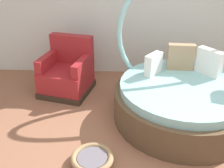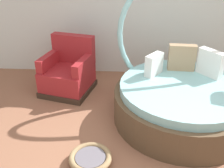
# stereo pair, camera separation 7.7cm
# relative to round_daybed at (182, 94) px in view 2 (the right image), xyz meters

# --- Properties ---
(ground_plane) EXTENTS (8.00, 8.00, 0.02)m
(ground_plane) POSITION_rel_round_daybed_xyz_m (-0.36, -0.97, -0.40)
(ground_plane) COLOR #936047
(back_wall) EXTENTS (8.00, 0.12, 2.61)m
(back_wall) POSITION_rel_round_daybed_xyz_m (-0.36, 1.57, 0.91)
(back_wall) COLOR silver
(back_wall) RESTS_ON ground_plane
(round_daybed) EXTENTS (1.96, 1.96, 2.10)m
(round_daybed) POSITION_rel_round_daybed_xyz_m (0.00, 0.00, 0.00)
(round_daybed) COLOR brown
(round_daybed) RESTS_ON ground_plane
(red_armchair) EXTENTS (0.97, 0.97, 0.94)m
(red_armchair) POSITION_rel_round_daybed_xyz_m (-1.82, 0.71, -0.06)
(red_armchair) COLOR #38281E
(red_armchair) RESTS_ON ground_plane
(pet_basket) EXTENTS (0.51, 0.51, 0.13)m
(pet_basket) POSITION_rel_round_daybed_xyz_m (-1.21, -1.06, -0.32)
(pet_basket) COLOR #9E7F56
(pet_basket) RESTS_ON ground_plane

